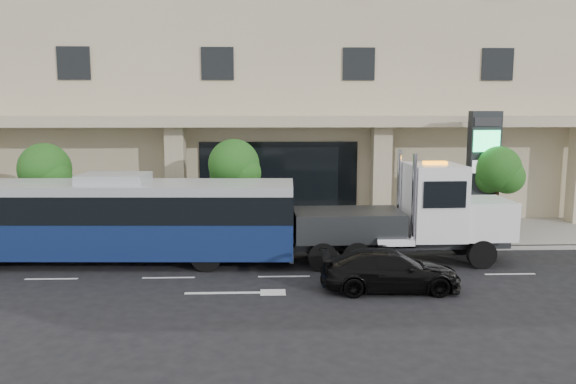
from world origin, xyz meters
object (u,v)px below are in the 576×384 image
at_px(city_bus, 116,218).
at_px(black_sedan, 390,270).
at_px(tow_truck, 412,217).
at_px(signage_pylon, 483,173).

bearing_deg(city_bus, black_sedan, -18.45).
xyz_separation_m(city_bus, tow_truck, (11.17, -0.33, 0.01)).
relative_size(city_bus, black_sedan, 3.01).
height_order(black_sedan, signage_pylon, signage_pylon).
xyz_separation_m(city_bus, signage_pylon, (15.25, 3.34, 1.25)).
height_order(city_bus, signage_pylon, signage_pylon).
bearing_deg(signage_pylon, black_sedan, -134.58).
distance_m(city_bus, tow_truck, 11.17).
height_order(city_bus, tow_truck, tow_truck).
distance_m(city_bus, signage_pylon, 15.66).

